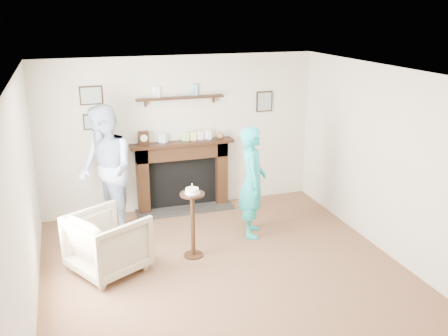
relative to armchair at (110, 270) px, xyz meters
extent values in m
plane|color=brown|center=(1.39, -0.66, 0.00)|extent=(5.00, 5.00, 0.00)
cube|color=beige|center=(1.39, 1.84, 1.25)|extent=(4.50, 0.04, 2.50)
cube|color=beige|center=(-0.86, -0.66, 1.25)|extent=(0.04, 5.00, 2.50)
cube|color=beige|center=(3.64, -0.66, 1.25)|extent=(0.04, 5.00, 2.50)
cube|color=white|center=(1.39, -0.66, 2.50)|extent=(4.50, 5.00, 0.04)
cube|color=black|center=(0.73, 1.74, 0.55)|extent=(0.18, 0.20, 1.10)
cube|color=black|center=(2.05, 1.74, 0.55)|extent=(0.18, 0.20, 1.10)
cube|color=black|center=(1.39, 1.74, 0.98)|extent=(1.50, 0.20, 0.24)
cube|color=black|center=(1.39, 1.81, 0.43)|extent=(1.14, 0.06, 0.86)
cube|color=#2E2B29|center=(1.39, 1.62, 0.01)|extent=(1.60, 0.44, 0.03)
cube|color=black|center=(1.39, 1.71, 1.12)|extent=(1.68, 0.26, 0.05)
cube|color=black|center=(1.39, 1.77, 1.85)|extent=(1.40, 0.15, 0.03)
cube|color=black|center=(0.04, 1.83, 1.95)|extent=(0.34, 0.03, 0.28)
cube|color=black|center=(0.04, 1.83, 1.55)|extent=(0.30, 0.03, 0.24)
cube|color=black|center=(2.84, 1.83, 1.70)|extent=(0.28, 0.03, 0.34)
cube|color=black|center=(0.77, 1.71, 1.26)|extent=(0.16, 0.09, 0.22)
cylinder|color=white|center=(0.77, 1.67, 1.27)|extent=(0.11, 0.01, 0.11)
sphere|color=#2E8B33|center=(2.03, 1.71, 1.21)|extent=(0.12, 0.12, 0.12)
imported|color=#BFA68E|center=(0.00, 0.00, 0.00)|extent=(1.15, 1.14, 0.78)
imported|color=#A7BDD1|center=(0.13, 1.24, 0.00)|extent=(0.99, 1.11, 1.90)
imported|color=teal|center=(2.11, 0.45, 0.00)|extent=(0.56, 0.69, 1.63)
cylinder|color=black|center=(1.11, 0.05, 0.01)|extent=(0.27, 0.27, 0.02)
cylinder|color=black|center=(1.11, 0.05, 0.45)|extent=(0.06, 0.06, 0.86)
cylinder|color=black|center=(1.11, 0.05, 0.89)|extent=(0.32, 0.32, 0.03)
cylinder|color=silver|center=(1.11, 0.05, 0.91)|extent=(0.22, 0.22, 0.01)
cylinder|color=white|center=(1.11, 0.05, 0.94)|extent=(0.17, 0.17, 0.06)
cylinder|color=beige|center=(1.11, 0.05, 1.00)|extent=(0.01, 0.01, 0.05)
sphere|color=orange|center=(1.11, 0.05, 1.03)|extent=(0.02, 0.02, 0.02)
camera|label=1|loc=(-0.37, -5.84, 3.21)|focal=40.00mm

